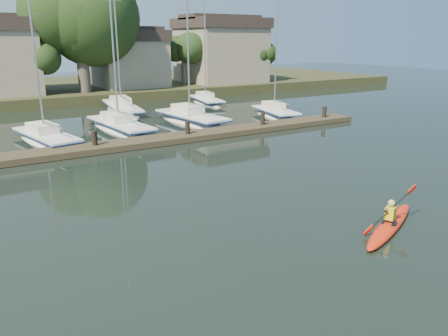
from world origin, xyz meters
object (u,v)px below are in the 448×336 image
sailboat_4 (275,118)px  kayak (390,223)px  sailboat_2 (121,133)px  sailboat_3 (192,125)px  dock (144,142)px  sailboat_7 (206,105)px  sailboat_1 (47,145)px  sailboat_6 (122,114)px

sailboat_4 → kayak: bearing=-106.5°
sailboat_2 → sailboat_3: bearing=-5.8°
sailboat_2 → dock: bearing=-98.3°
dock → sailboat_7: size_ratio=2.84×
sailboat_1 → sailboat_4: sailboat_1 is taller
sailboat_3 → sailboat_7: sailboat_3 is taller
sailboat_4 → dock: bearing=-151.6°
kayak → sailboat_4: size_ratio=0.40×
sailboat_4 → sailboat_2: bearing=-173.2°
dock → sailboat_1: size_ratio=2.56×
dock → sailboat_7: bearing=48.5°
dock → sailboat_3: bearing=40.8°
kayak → sailboat_6: bearing=65.9°
sailboat_1 → dock: bearing=-49.9°
dock → sailboat_2: size_ratio=2.27×
dock → sailboat_1: 6.37m
sailboat_1 → sailboat_7: bearing=18.2°
sailboat_1 → sailboat_4: 18.28m
sailboat_1 → sailboat_2: (5.19, 1.15, -0.01)m
sailboat_6 → sailboat_4: bearing=-33.4°
kayak → sailboat_4: 22.71m
sailboat_3 → sailboat_6: size_ratio=0.86×
sailboat_2 → sailboat_7: bearing=29.8°
sailboat_1 → sailboat_3: size_ratio=0.92×
dock → sailboat_1: bearing=141.4°
sailboat_1 → sailboat_2: 5.32m
dock → sailboat_6: sailboat_6 is taller
dock → sailboat_4: size_ratio=2.94×
dock → sailboat_3: (5.94, 5.13, -0.42)m
sailboat_6 → sailboat_2: bearing=-101.8°
sailboat_1 → sailboat_7: size_ratio=1.11×
sailboat_3 → sailboat_2: bearing=173.8°
kayak → sailboat_2: sailboat_2 is taller
dock → sailboat_3: sailboat_3 is taller
dock → sailboat_6: (3.09, 13.05, -0.40)m
kayak → sailboat_1: 21.39m
sailboat_3 → dock: bearing=-145.4°
sailboat_6 → sailboat_1: bearing=-123.5°
dock → kayak: bearing=-80.6°
sailboat_1 → sailboat_7: (16.99, 9.60, 0.00)m
sailboat_1 → sailboat_6: sailboat_6 is taller
sailboat_4 → sailboat_6: (-10.22, 9.03, -0.01)m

